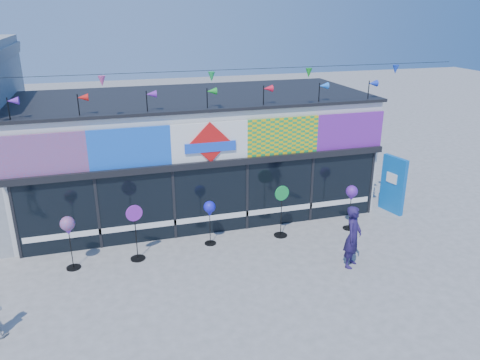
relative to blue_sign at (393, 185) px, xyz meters
name	(u,v)px	position (x,y,z in m)	size (l,w,h in m)	color
ground	(242,289)	(-6.63, -3.28, -1.03)	(80.00, 80.00, 0.00)	slate
kite_shop	(195,152)	(-6.63, 2.66, 1.01)	(16.00, 5.70, 5.31)	silver
blue_sign	(393,185)	(0.00, 0.00, 0.00)	(0.40, 1.04, 2.06)	#0C5FB6
spinner_0	(68,227)	(-10.92, -0.94, 0.25)	(0.40, 0.40, 1.60)	black
spinner_1	(136,231)	(-9.12, -0.93, -0.13)	(0.48, 0.44, 1.72)	black
spinner_2	(210,210)	(-6.85, -0.60, 0.12)	(0.36, 0.36, 1.44)	black
spinner_3	(281,210)	(-4.54, -0.71, -0.12)	(0.49, 0.44, 1.73)	black
spinner_4	(351,195)	(-2.16, -0.87, 0.20)	(0.39, 0.39, 1.54)	black
adult_man	(353,237)	(-3.28, -3.03, -0.12)	(0.67, 0.44, 1.83)	#221748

